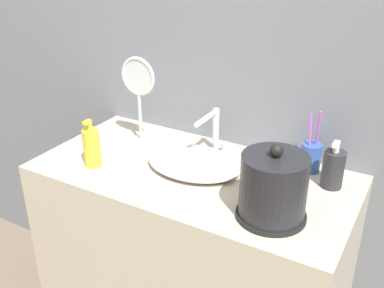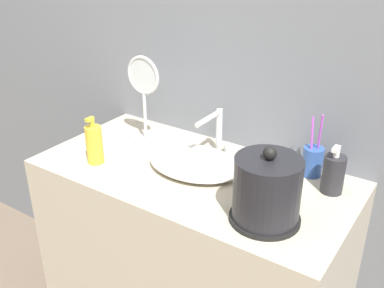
{
  "view_description": "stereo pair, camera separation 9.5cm",
  "coord_description": "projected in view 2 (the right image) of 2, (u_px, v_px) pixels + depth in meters",
  "views": [
    {
      "loc": [
        0.64,
        -0.86,
        1.59
      ],
      "look_at": [
        -0.0,
        0.26,
        0.97
      ],
      "focal_mm": 42.0,
      "sensor_mm": 36.0,
      "label": 1
    },
    {
      "loc": [
        0.72,
        -0.81,
        1.59
      ],
      "look_at": [
        -0.0,
        0.26,
        0.97
      ],
      "focal_mm": 42.0,
      "sensor_mm": 36.0,
      "label": 2
    }
  ],
  "objects": [
    {
      "name": "wall_back",
      "position": [
        239.0,
        25.0,
        1.51
      ],
      "size": [
        6.0,
        0.04,
        2.6
      ],
      "color": "slate",
      "rests_on": "ground_plane"
    },
    {
      "name": "vanity_counter",
      "position": [
        192.0,
        273.0,
        1.67
      ],
      "size": [
        1.05,
        0.53,
        0.87
      ],
      "color": "#B7AD99",
      "rests_on": "ground_plane"
    },
    {
      "name": "sink_basin",
      "position": [
        195.0,
        163.0,
        1.49
      ],
      "size": [
        0.33,
        0.25,
        0.04
      ],
      "color": "silver",
      "rests_on": "vanity_counter"
    },
    {
      "name": "faucet",
      "position": [
        217.0,
        130.0,
        1.56
      ],
      "size": [
        0.06,
        0.15,
        0.16
      ],
      "color": "silver",
      "rests_on": "vanity_counter"
    },
    {
      "name": "electric_kettle",
      "position": [
        267.0,
        192.0,
        1.2
      ],
      "size": [
        0.2,
        0.2,
        0.22
      ],
      "color": "black",
      "rests_on": "vanity_counter"
    },
    {
      "name": "toothbrush_cup",
      "position": [
        313.0,
        161.0,
        1.44
      ],
      "size": [
        0.07,
        0.07,
        0.21
      ],
      "color": "#2D519E",
      "rests_on": "vanity_counter"
    },
    {
      "name": "lotion_bottle",
      "position": [
        94.0,
        144.0,
        1.51
      ],
      "size": [
        0.06,
        0.06,
        0.17
      ],
      "color": "gold",
      "rests_on": "vanity_counter"
    },
    {
      "name": "shampoo_bottle",
      "position": [
        333.0,
        174.0,
        1.34
      ],
      "size": [
        0.07,
        0.07,
        0.16
      ],
      "color": "#28282D",
      "rests_on": "vanity_counter"
    },
    {
      "name": "vanity_mirror",
      "position": [
        144.0,
        93.0,
        1.61
      ],
      "size": [
        0.14,
        0.1,
        0.33
      ],
      "color": "silver",
      "rests_on": "vanity_counter"
    }
  ]
}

